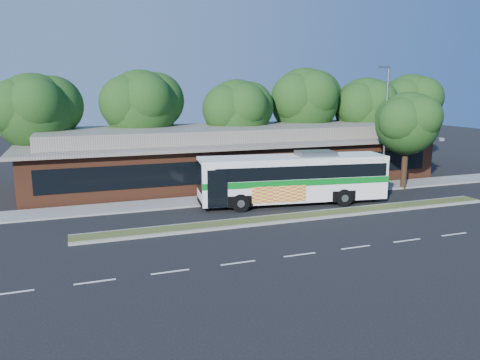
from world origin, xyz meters
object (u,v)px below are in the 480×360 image
Objects in this scene: lamp_post at (385,124)px; sidewalk_tree at (410,122)px; sedan at (108,189)px; transit_bus at (294,175)px.

lamp_post is 1.87m from sidewalk_tree.
lamp_post is 20.69m from sedan.
sidewalk_tree is at bearing -115.64° from sedan.
lamp_post reaches higher than transit_bus.
transit_bus is at bearing -131.83° from sedan.
sidewalk_tree is at bearing -18.39° from lamp_post.
sidewalk_tree is at bearing 16.48° from transit_bus.
lamp_post is at bearing -114.95° from sedan.
transit_bus is (-8.58, -2.21, -2.98)m from lamp_post.
lamp_post reaches higher than sidewalk_tree.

